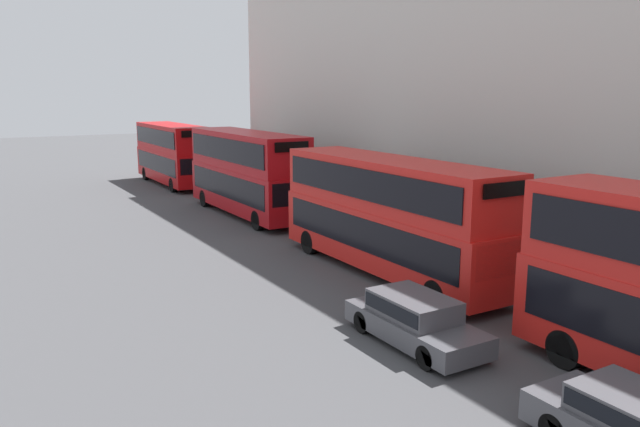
{
  "coord_description": "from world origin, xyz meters",
  "views": [
    {
      "loc": [
        -12.25,
        -1.65,
        6.86
      ],
      "look_at": [
        0.48,
        19.91,
        1.89
      ],
      "focal_mm": 35.0,
      "sensor_mm": 36.0,
      "label": 1
    }
  ],
  "objects_px": {
    "car_hatchback": "(415,318)",
    "bus_second_in_queue": "(389,211)",
    "bus_trailing": "(172,152)",
    "pedestrian": "(408,237)",
    "bus_third_in_queue": "(247,170)"
  },
  "relations": [
    {
      "from": "bus_second_in_queue",
      "to": "pedestrian",
      "type": "xyz_separation_m",
      "value": [
        2.35,
        1.79,
        -1.63
      ]
    },
    {
      "from": "car_hatchback",
      "to": "bus_second_in_queue",
      "type": "bearing_deg",
      "value": 59.48
    },
    {
      "from": "car_hatchback",
      "to": "pedestrian",
      "type": "bearing_deg",
      "value": 52.73
    },
    {
      "from": "bus_second_in_queue",
      "to": "bus_third_in_queue",
      "type": "relative_size",
      "value": 1.06
    },
    {
      "from": "bus_second_in_queue",
      "to": "bus_trailing",
      "type": "height_order",
      "value": "bus_trailing"
    },
    {
      "from": "bus_trailing",
      "to": "car_hatchback",
      "type": "bearing_deg",
      "value": -96.05
    },
    {
      "from": "bus_trailing",
      "to": "car_hatchback",
      "type": "height_order",
      "value": "bus_trailing"
    },
    {
      "from": "bus_trailing",
      "to": "car_hatchback",
      "type": "distance_m",
      "value": 32.32
    },
    {
      "from": "pedestrian",
      "to": "bus_trailing",
      "type": "bearing_deg",
      "value": 95.48
    },
    {
      "from": "bus_second_in_queue",
      "to": "bus_third_in_queue",
      "type": "bearing_deg",
      "value": 90.0
    },
    {
      "from": "bus_second_in_queue",
      "to": "pedestrian",
      "type": "bearing_deg",
      "value": 37.32
    },
    {
      "from": "bus_second_in_queue",
      "to": "car_hatchback",
      "type": "relative_size",
      "value": 2.57
    },
    {
      "from": "bus_second_in_queue",
      "to": "bus_third_in_queue",
      "type": "distance_m",
      "value": 13.01
    },
    {
      "from": "bus_trailing",
      "to": "bus_second_in_queue",
      "type": "bearing_deg",
      "value": -90.0
    },
    {
      "from": "bus_second_in_queue",
      "to": "bus_trailing",
      "type": "distance_m",
      "value": 26.33
    }
  ]
}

